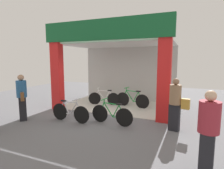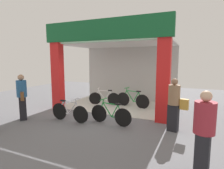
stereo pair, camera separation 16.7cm
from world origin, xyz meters
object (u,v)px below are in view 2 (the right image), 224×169
at_px(bicycle_inside_1, 104,98).
at_px(pedestrian_0, 204,134).
at_px(pedestrian_1, 22,96).
at_px(bicycle_parked_0, 111,114).
at_px(pedestrian_2, 174,104).
at_px(bicycle_parked_1, 69,112).
at_px(bicycle_inside_0, 133,100).

xyz_separation_m(bicycle_inside_1, pedestrian_0, (4.26, -4.50, 0.54)).
bearing_deg(pedestrian_1, bicycle_parked_0, 15.48).
height_order(bicycle_parked_0, pedestrian_2, pedestrian_2).
distance_m(bicycle_inside_1, pedestrian_1, 3.83).
xyz_separation_m(bicycle_parked_1, pedestrian_0, (4.32, -1.71, 0.54)).
bearing_deg(bicycle_parked_0, bicycle_inside_0, 90.28).
bearing_deg(bicycle_parked_1, bicycle_parked_0, 12.08).
height_order(pedestrian_1, pedestrian_2, pedestrian_1).
height_order(bicycle_inside_0, pedestrian_0, pedestrian_0).
height_order(bicycle_inside_0, bicycle_parked_1, bicycle_inside_0).
relative_size(bicycle_inside_0, pedestrian_0, 0.99).
relative_size(bicycle_inside_0, pedestrian_2, 1.00).
distance_m(bicycle_parked_1, pedestrian_1, 1.88).
bearing_deg(pedestrian_2, bicycle_inside_1, 147.92).
distance_m(bicycle_inside_0, pedestrian_1, 4.74).
relative_size(bicycle_inside_1, bicycle_parked_0, 0.96).
distance_m(bicycle_inside_1, pedestrian_2, 4.21).
height_order(bicycle_parked_0, pedestrian_1, pedestrian_1).
xyz_separation_m(pedestrian_1, pedestrian_2, (5.29, 1.14, -0.02)).
xyz_separation_m(bicycle_inside_1, pedestrian_1, (-1.76, -3.35, 0.55)).
height_order(bicycle_parked_1, pedestrian_2, pedestrian_2).
bearing_deg(pedestrian_0, bicycle_inside_1, 133.47).
bearing_deg(bicycle_inside_1, bicycle_inside_0, 4.09).
height_order(bicycle_inside_0, bicycle_parked_0, bicycle_inside_0).
height_order(bicycle_inside_1, bicycle_parked_1, bicycle_parked_1).
distance_m(bicycle_parked_1, pedestrian_2, 3.67).
distance_m(bicycle_parked_1, pedestrian_0, 4.68).
relative_size(bicycle_inside_1, pedestrian_2, 0.91).
xyz_separation_m(bicycle_parked_0, pedestrian_1, (-3.22, -0.89, 0.54)).
relative_size(bicycle_parked_0, bicycle_parked_1, 1.00).
bearing_deg(bicycle_inside_0, bicycle_parked_1, -117.43).
distance_m(bicycle_parked_0, pedestrian_2, 2.16).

